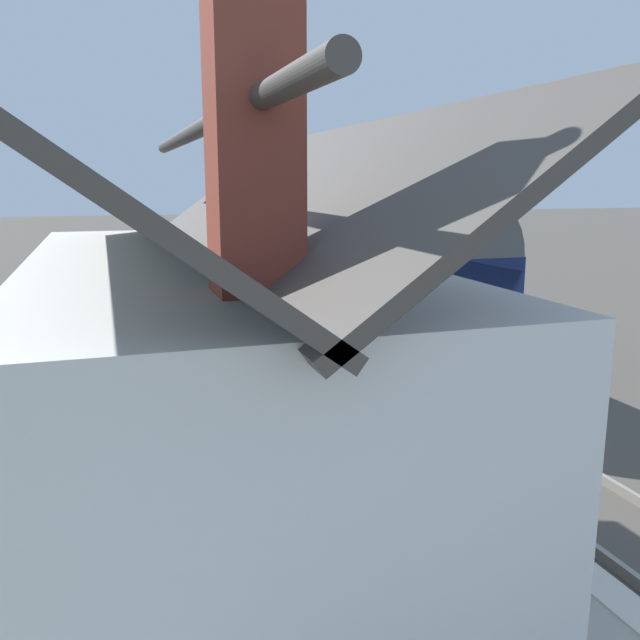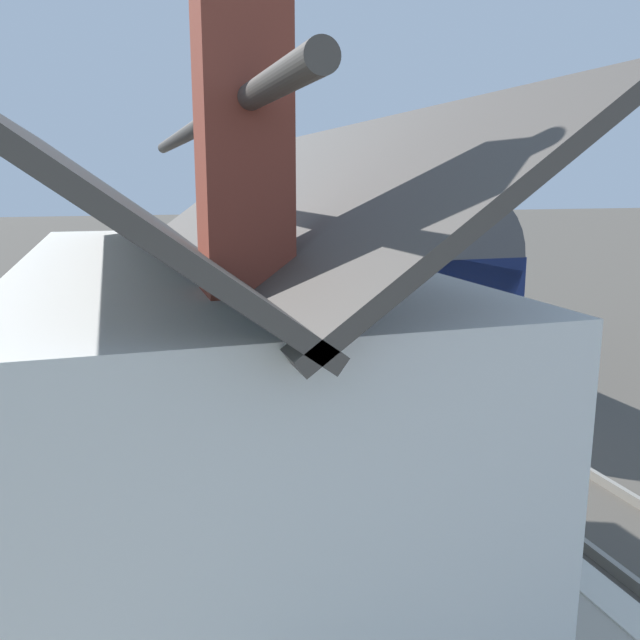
{
  "view_description": "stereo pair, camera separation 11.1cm",
  "coord_description": "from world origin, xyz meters",
  "px_view_note": "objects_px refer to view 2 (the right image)",
  "views": [
    {
      "loc": [
        -10.35,
        5.17,
        4.39
      ],
      "look_at": [
        1.06,
        1.5,
        1.89
      ],
      "focal_mm": 37.67,
      "sensor_mm": 36.0,
      "label": 1
    },
    {
      "loc": [
        -10.39,
        5.06,
        4.39
      ],
      "look_at": [
        1.06,
        1.5,
        1.89
      ],
      "focal_mm": 37.67,
      "sensor_mm": 36.0,
      "label": 2
    }
  ],
  "objects_px": {
    "planter_edge_near": "(130,315)",
    "planter_under_sign": "(153,360)",
    "bench_platform_end": "(218,341)",
    "station_sign_board": "(261,290)",
    "planter_corner_building": "(193,281)",
    "lamp_post_platform": "(267,229)",
    "planter_bench_left": "(391,419)",
    "station_building": "(206,375)",
    "bench_near_building": "(189,302)",
    "bench_mid_platform": "(184,289)",
    "planter_by_door": "(215,296)",
    "train": "(355,266)"
  },
  "relations": [
    {
      "from": "bench_near_building",
      "to": "planter_by_door",
      "type": "xyz_separation_m",
      "value": [
        1.15,
        -0.84,
        -0.07
      ]
    },
    {
      "from": "planter_under_sign",
      "to": "planter_bench_left",
      "type": "bearing_deg",
      "value": -145.61
    },
    {
      "from": "station_building",
      "to": "planter_under_sign",
      "type": "bearing_deg",
      "value": 3.03
    },
    {
      "from": "bench_platform_end",
      "to": "planter_bench_left",
      "type": "height_order",
      "value": "bench_platform_end"
    },
    {
      "from": "planter_edge_near",
      "to": "station_sign_board",
      "type": "xyz_separation_m",
      "value": [
        -2.32,
        -2.69,
        0.83
      ]
    },
    {
      "from": "station_building",
      "to": "lamp_post_platform",
      "type": "xyz_separation_m",
      "value": [
        8.68,
        -2.65,
        0.87
      ]
    },
    {
      "from": "lamp_post_platform",
      "to": "planter_bench_left",
      "type": "bearing_deg",
      "value": 179.17
    },
    {
      "from": "station_building",
      "to": "station_sign_board",
      "type": "height_order",
      "value": "station_building"
    },
    {
      "from": "planter_bench_left",
      "to": "station_sign_board",
      "type": "relative_size",
      "value": 0.48
    },
    {
      "from": "train",
      "to": "station_building",
      "type": "relative_size",
      "value": 1.35
    },
    {
      "from": "bench_mid_platform",
      "to": "planter_corner_building",
      "type": "bearing_deg",
      "value": -12.4
    },
    {
      "from": "bench_near_building",
      "to": "planter_under_sign",
      "type": "distance_m",
      "value": 5.24
    },
    {
      "from": "bench_platform_end",
      "to": "planter_under_sign",
      "type": "relative_size",
      "value": 1.8
    },
    {
      "from": "bench_platform_end",
      "to": "planter_bench_left",
      "type": "distance_m",
      "value": 5.01
    },
    {
      "from": "station_building",
      "to": "bench_mid_platform",
      "type": "xyz_separation_m",
      "value": [
        12.4,
        -1.05,
        -1.04
      ]
    },
    {
      "from": "planter_under_sign",
      "to": "planter_corner_building",
      "type": "height_order",
      "value": "planter_under_sign"
    },
    {
      "from": "bench_mid_platform",
      "to": "planter_bench_left",
      "type": "distance_m",
      "value": 11.51
    },
    {
      "from": "bench_near_building",
      "to": "bench_mid_platform",
      "type": "height_order",
      "value": "same"
    },
    {
      "from": "planter_bench_left",
      "to": "planter_edge_near",
      "type": "bearing_deg",
      "value": 19.74
    },
    {
      "from": "bench_platform_end",
      "to": "station_sign_board",
      "type": "relative_size",
      "value": 0.9
    },
    {
      "from": "planter_by_door",
      "to": "planter_bench_left",
      "type": "distance_m",
      "value": 10.37
    },
    {
      "from": "train",
      "to": "planter_corner_building",
      "type": "relative_size",
      "value": 14.38
    },
    {
      "from": "planter_bench_left",
      "to": "lamp_post_platform",
      "type": "xyz_separation_m",
      "value": [
        7.69,
        -0.11,
        1.98
      ]
    },
    {
      "from": "bench_platform_end",
      "to": "planter_bench_left",
      "type": "relative_size",
      "value": 1.85
    },
    {
      "from": "planter_under_sign",
      "to": "station_sign_board",
      "type": "bearing_deg",
      "value": -48.61
    },
    {
      "from": "station_building",
      "to": "planter_by_door",
      "type": "xyz_separation_m",
      "value": [
        11.33,
        -1.77,
        -1.11
      ]
    },
    {
      "from": "planter_under_sign",
      "to": "station_sign_board",
      "type": "height_order",
      "value": "station_sign_board"
    },
    {
      "from": "station_building",
      "to": "planter_corner_building",
      "type": "height_order",
      "value": "station_building"
    },
    {
      "from": "bench_near_building",
      "to": "planter_corner_building",
      "type": "relative_size",
      "value": 1.85
    },
    {
      "from": "planter_under_sign",
      "to": "station_sign_board",
      "type": "distance_m",
      "value": 3.33
    },
    {
      "from": "bench_near_building",
      "to": "station_sign_board",
      "type": "relative_size",
      "value": 0.9
    },
    {
      "from": "planter_edge_near",
      "to": "planter_under_sign",
      "type": "relative_size",
      "value": 0.9
    },
    {
      "from": "train",
      "to": "bench_mid_platform",
      "type": "bearing_deg",
      "value": 52.93
    },
    {
      "from": "bench_near_building",
      "to": "bench_platform_end",
      "type": "bearing_deg",
      "value": -179.41
    },
    {
      "from": "bench_near_building",
      "to": "bench_mid_platform",
      "type": "relative_size",
      "value": 1.01
    },
    {
      "from": "bench_platform_end",
      "to": "planter_by_door",
      "type": "relative_size",
      "value": 1.7
    },
    {
      "from": "lamp_post_platform",
      "to": "planter_edge_near",
      "type": "bearing_deg",
      "value": 74.81
    },
    {
      "from": "planter_corner_building",
      "to": "station_sign_board",
      "type": "xyz_separation_m",
      "value": [
        -7.48,
        -0.6,
        0.83
      ]
    },
    {
      "from": "bench_near_building",
      "to": "planter_bench_left",
      "type": "distance_m",
      "value": 9.33
    },
    {
      "from": "train",
      "to": "lamp_post_platform",
      "type": "relative_size",
      "value": 3.27
    },
    {
      "from": "bench_platform_end",
      "to": "lamp_post_platform",
      "type": "relative_size",
      "value": 0.42
    },
    {
      "from": "bench_platform_end",
      "to": "planter_edge_near",
      "type": "relative_size",
      "value": 2.0
    },
    {
      "from": "bench_near_building",
      "to": "station_sign_board",
      "type": "xyz_separation_m",
      "value": [
        -2.96,
        -1.22,
        0.71
      ]
    },
    {
      "from": "train",
      "to": "bench_platform_end",
      "type": "xyz_separation_m",
      "value": [
        -3.59,
        4.12,
        -0.86
      ]
    },
    {
      "from": "planter_corner_building",
      "to": "bench_near_building",
      "type": "bearing_deg",
      "value": 172.19
    },
    {
      "from": "planter_corner_building",
      "to": "lamp_post_platform",
      "type": "relative_size",
      "value": 0.23
    },
    {
      "from": "planter_by_door",
      "to": "station_sign_board",
      "type": "height_order",
      "value": "station_sign_board"
    },
    {
      "from": "planter_bench_left",
      "to": "lamp_post_platform",
      "type": "relative_size",
      "value": 0.22
    },
    {
      "from": "planter_bench_left",
      "to": "planter_corner_building",
      "type": "relative_size",
      "value": 0.99
    },
    {
      "from": "lamp_post_platform",
      "to": "planter_corner_building",
      "type": "bearing_deg",
      "value": 10.29
    }
  ]
}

